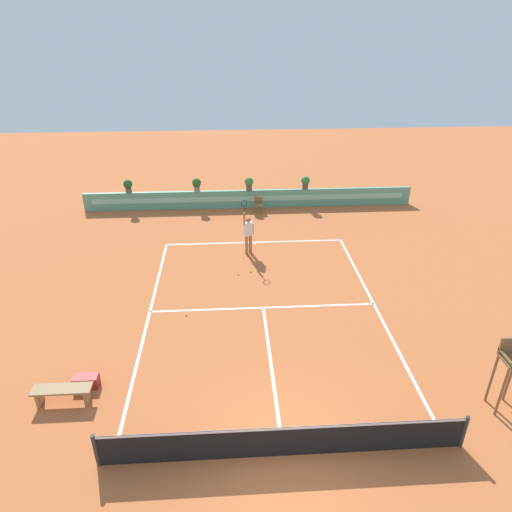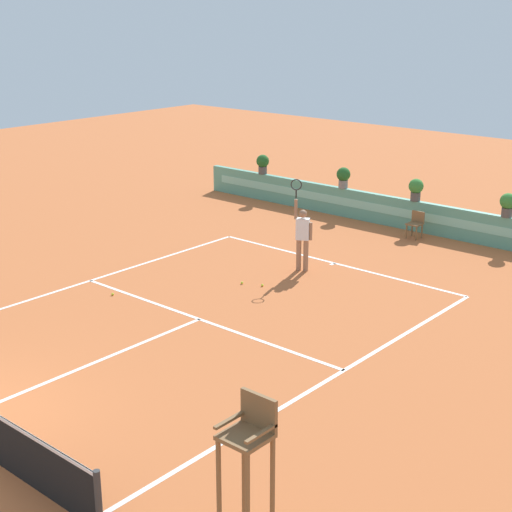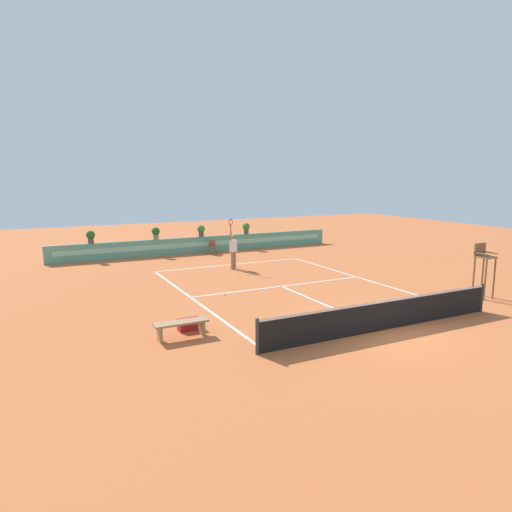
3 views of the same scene
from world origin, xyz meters
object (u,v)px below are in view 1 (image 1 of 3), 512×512
tennis_player (248,232)px  potted_plant_left (197,184)px  potted_plant_far_left (128,185)px  ball_kid_chair (259,204)px  tennis_ball_near_baseline (251,271)px  umpire_chair (510,367)px  potted_plant_right (305,182)px  gear_bag (86,381)px  potted_plant_centre (249,183)px  tennis_ball_by_sideline (186,315)px  bench_courtside (62,392)px  tennis_ball_mid_court (238,274)px

tennis_player → potted_plant_left: (-2.53, 5.61, 0.36)m
potted_plant_far_left → ball_kid_chair: bearing=-6.0°
tennis_ball_near_baseline → tennis_player: bearing=90.2°
umpire_chair → potted_plant_left: size_ratio=2.96×
umpire_chair → potted_plant_right: (-2.99, 15.13, 0.07)m
tennis_player → potted_plant_left: tennis_player is taller
umpire_chair → ball_kid_chair: (-5.61, 14.39, -0.86)m
potted_plant_far_left → potted_plant_left: bearing=0.0°
umpire_chair → potted_plant_far_left: (-12.58, 15.13, 0.07)m
umpire_chair → gear_bag: 11.60m
potted_plant_centre → potted_plant_right: 3.09m
umpire_chair → potted_plant_right: bearing=101.2°
ball_kid_chair → potted_plant_centre: 1.28m
umpire_chair → tennis_ball_by_sideline: bearing=151.4°
tennis_player → potted_plant_right: (3.40, 5.61, 0.36)m
bench_courtside → potted_plant_left: size_ratio=2.21×
potted_plant_right → potted_plant_left: (-5.93, 0.00, 0.00)m
bench_courtside → gear_bag: bearing=53.0°
gear_bag → potted_plant_right: potted_plant_right is taller
gear_bag → tennis_ball_by_sideline: gear_bag is taller
bench_courtside → tennis_player: bearing=57.6°
potted_plant_far_left → potted_plant_left: (3.66, 0.00, 0.00)m
umpire_chair → potted_plant_centre: size_ratio=2.96×
bench_courtside → gear_bag: 0.78m
potted_plant_centre → ball_kid_chair: bearing=-57.0°
tennis_ball_mid_court → potted_plant_far_left: bearing=127.0°
ball_kid_chair → potted_plant_centre: (-0.47, 0.73, 0.93)m
gear_bag → potted_plant_right: bearing=58.3°
ball_kid_chair → tennis_ball_by_sideline: (-3.24, -9.58, -0.44)m
tennis_player → potted_plant_right: bearing=58.8°
bench_courtside → tennis_player: tennis_player is taller
potted_plant_centre → potted_plant_left: 2.84m
gear_bag → potted_plant_far_left: 13.78m
umpire_chair → potted_plant_centre: bearing=111.9°
gear_bag → tennis_ball_near_baseline: 8.13m
umpire_chair → bench_courtside: size_ratio=1.34×
gear_bag → potted_plant_left: size_ratio=0.97×
ball_kid_chair → tennis_ball_mid_court: bearing=-100.9°
tennis_ball_by_sideline → potted_plant_centre: (2.76, 10.31, 1.38)m
tennis_player → umpire_chair: bearing=-56.1°
tennis_ball_near_baseline → potted_plant_right: (3.40, 7.32, 1.38)m
tennis_player → gear_bag: bearing=-122.1°
ball_kid_chair → tennis_player: (-0.78, -4.88, 0.57)m
bench_courtside → potted_plant_centre: potted_plant_centre is taller
tennis_ball_by_sideline → potted_plant_left: (-0.07, 10.31, 1.38)m
tennis_ball_by_sideline → potted_plant_right: (5.85, 10.31, 1.38)m
tennis_ball_by_sideline → potted_plant_right: bearing=60.4°
umpire_chair → potted_plant_left: 17.56m
ball_kid_chair → potted_plant_far_left: size_ratio=1.17×
umpire_chair → tennis_player: size_ratio=0.83×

